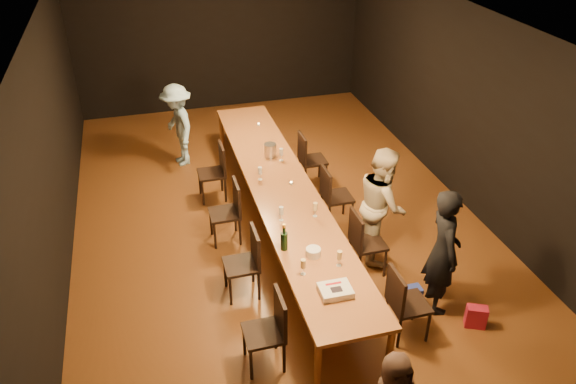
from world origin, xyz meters
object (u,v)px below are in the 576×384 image
object	(u,v)px
woman_tan	(382,204)
champagne_bottle	(284,237)
chair_right_0	(409,303)
chair_left_0	(263,332)
table	(282,190)
woman_birthday	(443,251)
chair_left_1	(241,264)
chair_left_3	(211,173)
birthday_cake	(335,291)
chair_right_3	(313,159)
chair_right_2	(337,196)
chair_left_2	(224,213)
chair_right_1	(368,242)
man_blue	(178,125)
ice_bucket	(270,150)
plate_stack	(313,252)

from	to	relation	value
woman_tan	champagne_bottle	distance (m)	1.60
chair_right_0	chair_left_0	distance (m)	1.70
table	woman_birthday	world-z (taller)	woman_birthday
chair_left_1	champagne_bottle	world-z (taller)	champagne_bottle
chair_left_0	chair_right_0	bearing A→B (deg)	-90.00
chair_left_3	birthday_cake	bearing A→B (deg)	-166.79
woman_birthday	woman_tan	bearing A→B (deg)	22.89
table	woman_tan	size ratio (longest dim) A/B	3.67
chair_right_3	chair_left_3	size ratio (longest dim) A/B	1.00
chair_right_2	chair_left_2	size ratio (longest dim) A/B	1.00
chair_right_1	man_blue	world-z (taller)	man_blue
table	champagne_bottle	world-z (taller)	champagne_bottle
chair_right_0	chair_right_1	bearing A→B (deg)	180.00
table	chair_right_0	size ratio (longest dim) A/B	6.45
chair_right_3	man_blue	world-z (taller)	man_blue
woman_birthday	chair_right_1	bearing A→B (deg)	43.85
chair_right_1	ice_bucket	world-z (taller)	ice_bucket
woman_birthday	ice_bucket	size ratio (longest dim) A/B	7.77
table	chair_left_1	bearing A→B (deg)	-125.31
woman_birthday	birthday_cake	xyz separation A→B (m)	(-1.44, -0.28, -0.04)
chair_left_0	plate_stack	xyz separation A→B (m)	(0.80, 0.78, 0.34)
chair_left_1	woman_tan	distance (m)	2.06
birthday_cake	plate_stack	xyz separation A→B (m)	(-0.03, 0.70, 0.01)
table	birthday_cake	xyz separation A→B (m)	(-0.02, -2.32, 0.09)
chair_left_3	woman_birthday	distance (m)	3.97
chair_right_2	woman_tan	size ratio (longest dim) A/B	0.57
birthday_cake	plate_stack	world-z (taller)	plate_stack
chair_right_1	champagne_bottle	bearing A→B (deg)	-80.09
man_blue	chair_left_2	bearing A→B (deg)	-3.37
chair_right_2	chair_left_1	world-z (taller)	same
chair_right_0	chair_right_3	xyz separation A→B (m)	(0.00, 3.60, 0.00)
woman_birthday	plate_stack	bearing A→B (deg)	84.08
chair_left_3	ice_bucket	size ratio (longest dim) A/B	4.38
chair_left_0	man_blue	bearing A→B (deg)	4.14
chair_right_3	ice_bucket	xyz separation A→B (m)	(-0.78, -0.23, 0.39)
chair_right_2	champagne_bottle	xyz separation A→B (m)	(-1.20, -1.41, 0.47)
chair_right_0	chair_left_1	size ratio (longest dim) A/B	1.00
champagne_bottle	plate_stack	bearing A→B (deg)	-35.63
birthday_cake	chair_left_3	bearing A→B (deg)	104.12
chair_left_2	woman_tan	world-z (taller)	woman_tan
chair_right_3	man_blue	size ratio (longest dim) A/B	0.63
chair_left_3	birthday_cake	size ratio (longest dim) A/B	2.64
man_blue	ice_bucket	distance (m)	2.03
chair_right_1	birthday_cake	world-z (taller)	chair_right_1
chair_left_3	birthday_cake	distance (m)	3.63
chair_left_0	champagne_bottle	distance (m)	1.20
chair_right_0	ice_bucket	size ratio (longest dim) A/B	4.38
woman_birthday	ice_bucket	xyz separation A→B (m)	(-1.35, 3.02, 0.03)
plate_stack	chair_left_1	bearing A→B (deg)	152.00
chair_right_2	chair_right_3	size ratio (longest dim) A/B	1.00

